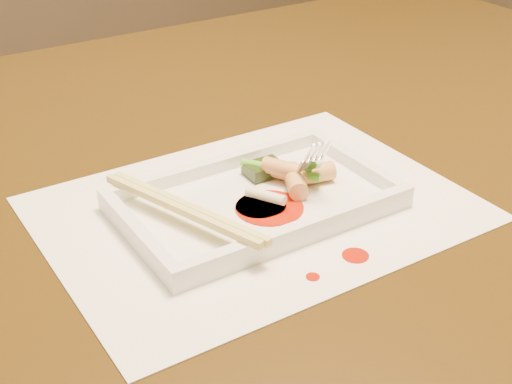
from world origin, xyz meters
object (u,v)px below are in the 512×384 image
chopstick_a (179,209)px  placemat (256,209)px  fork (306,109)px  table (249,213)px  plate_base (256,204)px

chopstick_a → placemat: bearing=0.0°
fork → chopstick_a: bearing=-173.2°
chopstick_a → fork: 0.16m
placemat → chopstick_a: 0.09m
table → fork: 0.22m
plate_base → placemat: bearing=180.0°
chopstick_a → fork: size_ratio=1.35×
table → fork: fork is taller
placemat → plate_base: 0.00m
placemat → table: bearing=60.7°
placemat → fork: (0.07, 0.02, 0.08)m
table → placemat: placemat is taller
placemat → plate_base: bearing=0.0°
plate_base → fork: 0.11m
chopstick_a → fork: fork is taller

